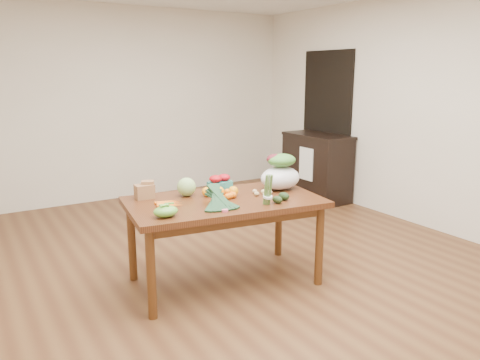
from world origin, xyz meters
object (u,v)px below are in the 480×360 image
paper_bag (144,190)px  salad_bag (280,173)px  cabinet (317,167)px  mandarin_cluster (227,193)px  kale_bunch (220,199)px  asparagus_bundle (268,190)px  dining_table (224,241)px  cabbage (186,187)px

paper_bag → salad_bag: 1.22m
cabinet → mandarin_cluster: 3.01m
mandarin_cluster → kale_bunch: (-0.20, -0.24, 0.04)m
kale_bunch → asparagus_bundle: (0.38, -0.10, 0.05)m
paper_bag → asparagus_bundle: 1.05m
paper_bag → asparagus_bundle: (0.78, -0.70, 0.05)m
dining_table → mandarin_cluster: size_ratio=8.95×
dining_table → cabbage: cabbage is taller
paper_bag → cabbage: 0.36m
mandarin_cluster → paper_bag: bearing=149.5°
kale_bunch → salad_bag: salad_bag is taller
paper_bag → kale_bunch: kale_bunch is taller
mandarin_cluster → asparagus_bundle: bearing=-62.5°
cabbage → kale_bunch: size_ratio=0.41×
dining_table → cabinet: cabinet is taller
cabinet → mandarin_cluster: cabinet is taller
salad_bag → cabbage: bearing=164.6°
dining_table → asparagus_bundle: (0.22, -0.32, 0.50)m
kale_bunch → dining_table: bearing=61.7°
dining_table → cabinet: 3.04m
cabinet → asparagus_bundle: bearing=-138.1°
dining_table → paper_bag: bearing=153.9°
kale_bunch → cabbage: bearing=105.5°
dining_table → mandarin_cluster: 0.42m
cabbage → paper_bag: bearing=160.8°
paper_bag → asparagus_bundle: size_ratio=0.82×
cabinet → paper_bag: cabinet is taller
cabinet → paper_bag: 3.36m
dining_table → salad_bag: 0.80m
paper_bag → mandarin_cluster: paper_bag is taller
dining_table → paper_bag: 0.81m
salad_bag → paper_bag: bearing=163.5°
paper_bag → kale_bunch: bearing=-56.2°
cabbage → salad_bag: (0.83, -0.23, 0.07)m
paper_bag → cabbage: (0.34, -0.12, 0.01)m
kale_bunch → mandarin_cluster: bearing=57.7°
mandarin_cluster → asparagus_bundle: size_ratio=0.72×
kale_bunch → salad_bag: size_ratio=1.04×
cabinet → cabbage: (-2.73, -1.46, 0.36)m
paper_bag → salad_bag: size_ratio=0.54×
mandarin_cluster → salad_bag: bearing=1.1°
asparagus_bundle → salad_bag: (0.38, 0.36, 0.02)m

